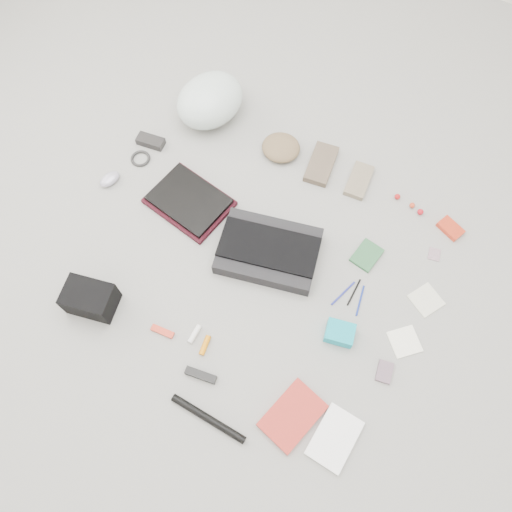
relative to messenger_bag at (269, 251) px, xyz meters
The scene contains 33 objects.
ground_plane 0.07m from the messenger_bag, 120.41° to the right, with size 4.00×4.00×0.00m, color gray.
messenger_bag is the anchor object (origin of this frame).
bag_flap 0.04m from the messenger_bag, 90.00° to the right, with size 0.40×0.18×0.01m, color black.
laptop_sleeve 0.42m from the messenger_bag, behind, with size 0.34×0.25×0.02m, color #350B14.
laptop 0.42m from the messenger_bag, behind, with size 0.31×0.23×0.02m, color black.
bike_helmet 0.78m from the messenger_bag, 138.71° to the left, with size 0.27×0.33×0.20m, color white.
beanie 0.52m from the messenger_bag, 112.19° to the left, with size 0.17×0.17×0.06m, color brown.
mitten_left 0.50m from the messenger_bag, 90.19° to the left, with size 0.11×0.21×0.03m, color brown.
mitten_right 0.54m from the messenger_bag, 70.14° to the left, with size 0.09×0.18×0.03m, color gray.
power_brick 0.78m from the messenger_bag, 162.41° to the left, with size 0.13×0.06×0.03m, color black.
cable_coil 0.75m from the messenger_bag, 169.33° to the left, with size 0.09×0.09×0.01m, color black.
mouse 0.78m from the messenger_bag, behind, with size 0.06×0.10×0.04m, color #9E9AB0.
camera_bag 0.72m from the messenger_bag, 133.65° to the right, with size 0.19×0.13×0.12m, color black.
multitool 0.53m from the messenger_bag, 112.32° to the right, with size 0.09×0.03×0.01m, color red.
toiletry_tube_white 0.45m from the messenger_bag, 101.10° to the right, with size 0.02×0.02×0.08m, color silver.
toiletry_tube_orange 0.46m from the messenger_bag, 93.52° to the right, with size 0.02×0.02×0.08m, color orange.
u_lock 0.56m from the messenger_bag, 88.26° to the right, with size 0.12×0.03×0.02m, color black.
bike_pump 0.69m from the messenger_bag, 79.84° to the right, with size 0.03×0.03×0.30m, color black.
book_red 0.65m from the messenger_bag, 54.01° to the right, with size 0.15×0.23×0.02m, color red.
book_white 0.75m from the messenger_bag, 43.67° to the right, with size 0.13×0.20×0.02m, color white.
notepad 0.41m from the messenger_bag, 27.83° to the left, with size 0.09×0.13×0.01m, color #295935.
pen_blue 0.34m from the messenger_bag, ahead, with size 0.01×0.01×0.14m, color navy.
pen_black 0.38m from the messenger_bag, ahead, with size 0.01×0.01×0.13m, color black.
pen_navy 0.42m from the messenger_bag, ahead, with size 0.01×0.01×0.13m, color navy.
accordion_wallet 0.43m from the messenger_bag, 23.13° to the right, with size 0.11×0.09×0.05m, color #069BB3.
card_deck 0.65m from the messenger_bag, 19.77° to the right, with size 0.06×0.08×0.02m, color slate.
napkin_top 0.66m from the messenger_bag, 11.07° to the left, with size 0.11×0.11×0.01m, color beige.
napkin_bottom 0.64m from the messenger_bag, ahead, with size 0.11×0.11×0.01m, color white.
lollipop_a 0.63m from the messenger_bag, 54.61° to the left, with size 0.02×0.02×0.02m, color #AB1415.
lollipop_b 0.66m from the messenger_bag, 49.06° to the left, with size 0.02×0.02×0.02m, color red.
lollipop_c 0.68m from the messenger_bag, 45.52° to the left, with size 0.03×0.03×0.03m, color #B00F1B.
altoids_tin 0.78m from the messenger_bag, 37.50° to the left, with size 0.10×0.07×0.02m, color red.
stamp_sheet 0.69m from the messenger_bag, 28.87° to the left, with size 0.05×0.06×0.00m, color gray.
Camera 1 is at (0.41, -0.73, 1.87)m, focal length 35.00 mm.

